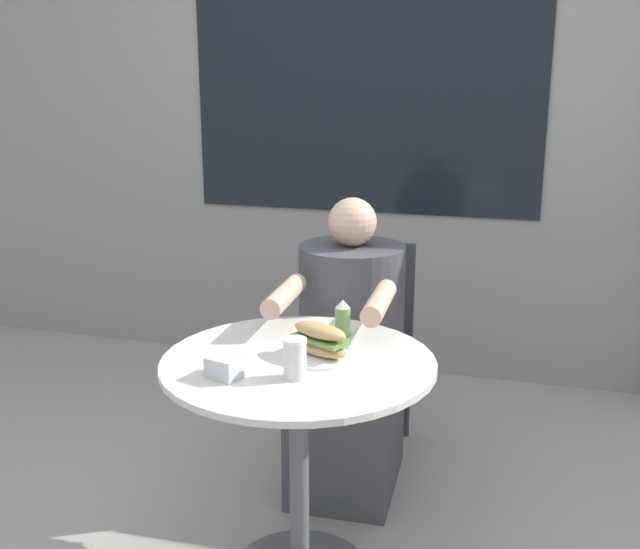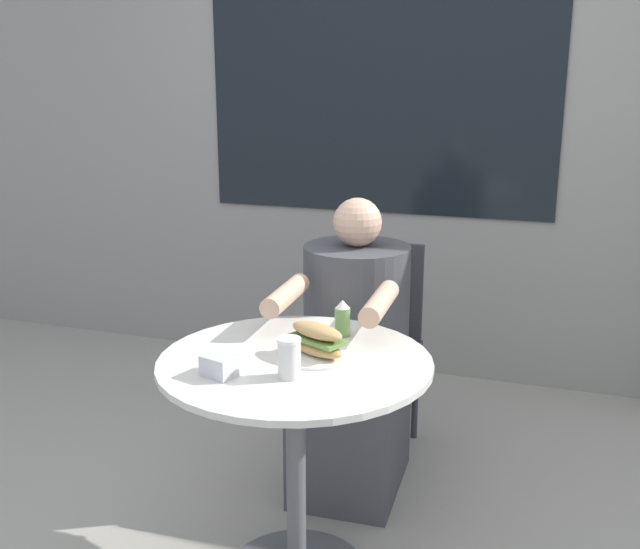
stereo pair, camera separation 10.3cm
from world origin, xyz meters
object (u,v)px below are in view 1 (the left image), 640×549
at_px(cafe_table, 299,419).
at_px(condiment_bottle, 343,318).
at_px(diner_chair, 368,327).
at_px(drink_cup, 295,358).
at_px(sandwich_on_plate, 320,343).
at_px(seated_diner, 349,367).

bearing_deg(cafe_table, condiment_bottle, 73.26).
bearing_deg(condiment_bottle, diner_chair, 95.77).
bearing_deg(drink_cup, condiment_bottle, 84.05).
bearing_deg(condiment_bottle, drink_cup, -95.95).
relative_size(cafe_table, diner_chair, 0.94).
height_order(cafe_table, condiment_bottle, condiment_bottle).
relative_size(diner_chair, sandwich_on_plate, 3.99).
xyz_separation_m(cafe_table, seated_diner, (0.00, 0.61, -0.07)).
xyz_separation_m(seated_diner, condiment_bottle, (0.07, -0.37, 0.32)).
distance_m(cafe_table, condiment_bottle, 0.35).
xyz_separation_m(diner_chair, drink_cup, (0.03, -1.10, 0.28)).
bearing_deg(diner_chair, cafe_table, 87.65).
relative_size(seated_diner, drink_cup, 9.74).
height_order(seated_diner, sandwich_on_plate, seated_diner).
xyz_separation_m(cafe_table, condiment_bottle, (0.07, 0.24, 0.25)).
bearing_deg(drink_cup, seated_diner, 92.23).
xyz_separation_m(cafe_table, drink_cup, (0.03, -0.13, 0.25)).
bearing_deg(cafe_table, diner_chair, 90.08).
bearing_deg(drink_cup, sandwich_on_plate, 82.31).
bearing_deg(diner_chair, sandwich_on_plate, 91.10).
height_order(cafe_table, diner_chair, diner_chair).
height_order(diner_chair, condiment_bottle, diner_chair).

